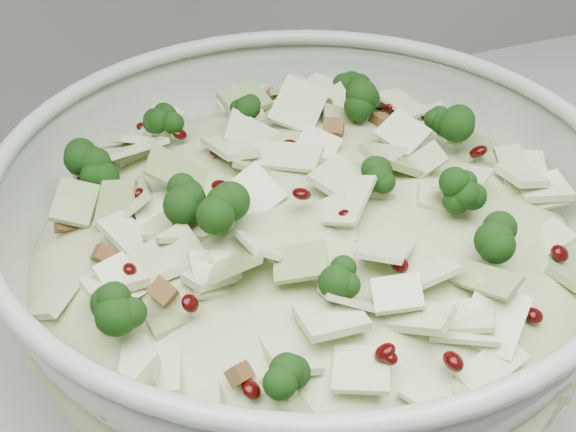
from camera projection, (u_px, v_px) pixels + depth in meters
The scene contains 2 objects.
mixing_bowl at pixel (307, 260), 0.53m from camera, with size 0.51×0.51×0.16m.
salad at pixel (308, 229), 0.51m from camera, with size 0.44×0.44×0.16m.
Camera 1 is at (-0.42, 1.23, 1.33)m, focal length 50.00 mm.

